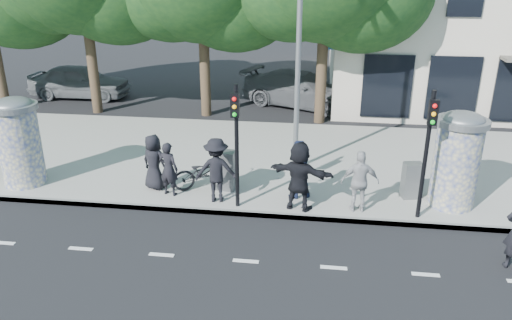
# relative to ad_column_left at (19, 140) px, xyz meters

# --- Properties ---
(ground) EXTENTS (120.00, 120.00, 0.00)m
(ground) POSITION_rel_ad_column_left_xyz_m (7.20, -4.50, -1.54)
(ground) COLOR black
(ground) RESTS_ON ground
(sidewalk) EXTENTS (40.00, 8.00, 0.15)m
(sidewalk) POSITION_rel_ad_column_left_xyz_m (7.20, 3.00, -1.46)
(sidewalk) COLOR gray
(sidewalk) RESTS_ON ground
(curb) EXTENTS (40.00, 0.10, 0.16)m
(curb) POSITION_rel_ad_column_left_xyz_m (7.20, -0.95, -1.46)
(curb) COLOR slate
(curb) RESTS_ON ground
(lane_dash_far) EXTENTS (32.00, 0.12, 0.01)m
(lane_dash_far) POSITION_rel_ad_column_left_xyz_m (7.20, -3.10, -1.53)
(lane_dash_far) COLOR silver
(lane_dash_far) RESTS_ON ground
(ad_column_left) EXTENTS (1.36, 1.36, 2.65)m
(ad_column_left) POSITION_rel_ad_column_left_xyz_m (0.00, 0.00, 0.00)
(ad_column_left) COLOR beige
(ad_column_left) RESTS_ON sidewalk
(ad_column_right) EXTENTS (1.36, 1.36, 2.65)m
(ad_column_right) POSITION_rel_ad_column_left_xyz_m (12.40, 0.20, 0.00)
(ad_column_right) COLOR beige
(ad_column_right) RESTS_ON sidewalk
(traffic_pole_near) EXTENTS (0.22, 0.31, 3.40)m
(traffic_pole_near) POSITION_rel_ad_column_left_xyz_m (6.60, -0.71, 0.69)
(traffic_pole_near) COLOR black
(traffic_pole_near) RESTS_ON sidewalk
(traffic_pole_far) EXTENTS (0.22, 0.31, 3.40)m
(traffic_pole_far) POSITION_rel_ad_column_left_xyz_m (11.40, -0.71, 0.69)
(traffic_pole_far) COLOR black
(traffic_pole_far) RESTS_ON sidewalk
(street_lamp) EXTENTS (0.25, 0.93, 8.00)m
(street_lamp) POSITION_rel_ad_column_left_xyz_m (8.00, 2.13, 3.26)
(street_lamp) COLOR slate
(street_lamp) RESTS_ON sidewalk
(ped_a) EXTENTS (0.95, 0.80, 1.66)m
(ped_a) POSITION_rel_ad_column_left_xyz_m (4.01, 0.15, -0.56)
(ped_a) COLOR black
(ped_a) RESTS_ON sidewalk
(ped_b) EXTENTS (0.65, 0.51, 1.58)m
(ped_b) POSITION_rel_ad_column_left_xyz_m (4.55, -0.19, -0.60)
(ped_b) COLOR black
(ped_b) RESTS_ON sidewalk
(ped_c) EXTENTS (1.01, 0.91, 1.69)m
(ped_c) POSITION_rel_ad_column_left_xyz_m (8.17, 0.16, -0.54)
(ped_c) COLOR navy
(ped_c) RESTS_ON sidewalk
(ped_d) EXTENTS (1.25, 0.80, 1.83)m
(ped_d) POSITION_rel_ad_column_left_xyz_m (5.98, -0.39, -0.47)
(ped_d) COLOR black
(ped_d) RESTS_ON sidewalk
(ped_e) EXTENTS (1.05, 0.65, 1.71)m
(ped_e) POSITION_rel_ad_column_left_xyz_m (9.85, -0.51, -0.53)
(ped_e) COLOR #A6A6A9
(ped_e) RESTS_ON sidewalk
(ped_f) EXTENTS (1.88, 1.10, 1.91)m
(ped_f) POSITION_rel_ad_column_left_xyz_m (8.26, -0.59, -0.43)
(ped_f) COLOR black
(ped_f) RESTS_ON sidewalk
(bicycle) EXTENTS (1.45, 1.98, 0.99)m
(bicycle) POSITION_rel_ad_column_left_xyz_m (5.45, 0.38, -0.89)
(bicycle) COLOR black
(bicycle) RESTS_ON sidewalk
(cabinet_left) EXTENTS (0.61, 0.48, 1.18)m
(cabinet_left) POSITION_rel_ad_column_left_xyz_m (6.09, 0.39, -0.80)
(cabinet_left) COLOR #5C5E60
(cabinet_left) RESTS_ON sidewalk
(cabinet_right) EXTENTS (0.56, 0.46, 1.04)m
(cabinet_right) POSITION_rel_ad_column_left_xyz_m (11.37, 0.52, -0.87)
(cabinet_right) COLOR slate
(cabinet_right) RESTS_ON sidewalk
(car_left) EXTENTS (2.04, 4.90, 1.66)m
(car_left) POSITION_rel_ad_column_left_xyz_m (-3.22, 10.35, -0.71)
(car_left) COLOR slate
(car_left) RESTS_ON ground
(car_right) EXTENTS (4.09, 6.03, 1.62)m
(car_right) POSITION_rel_ad_column_left_xyz_m (7.78, 10.24, -0.73)
(car_right) COLOR #505357
(car_right) RESTS_ON ground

